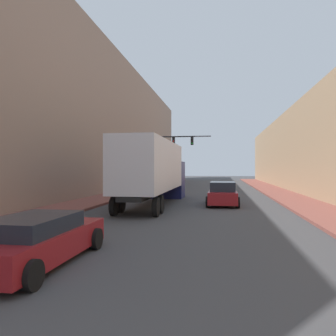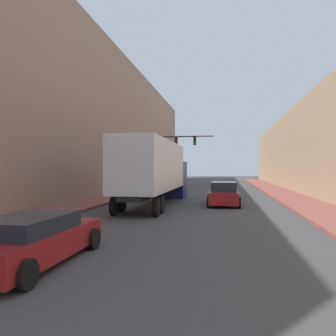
{
  "view_description": "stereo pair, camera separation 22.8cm",
  "coord_description": "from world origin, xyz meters",
  "views": [
    {
      "loc": [
        1.85,
        0.42,
        2.47
      ],
      "look_at": [
        -0.75,
        16.33,
        2.46
      ],
      "focal_mm": 35.0,
      "sensor_mm": 36.0,
      "label": 1
    },
    {
      "loc": [
        2.07,
        0.45,
        2.47
      ],
      "look_at": [
        -0.75,
        16.33,
        2.46
      ],
      "focal_mm": 35.0,
      "sensor_mm": 36.0,
      "label": 2
    }
  ],
  "objects": [
    {
      "name": "sidewalk_right",
      "position": [
        7.26,
        30.0,
        0.07
      ],
      "size": [
        2.99,
        80.0,
        0.15
      ],
      "color": "brown",
      "rests_on": "ground"
    },
    {
      "name": "sidewalk_left",
      "position": [
        -7.26,
        30.0,
        0.07
      ],
      "size": [
        2.99,
        80.0,
        0.15
      ],
      "color": "brown",
      "rests_on": "ground"
    },
    {
      "name": "building_left",
      "position": [
        -11.75,
        30.0,
        7.39
      ],
      "size": [
        6.0,
        80.0,
        14.78
      ],
      "color": "#997A66",
      "rests_on": "ground"
    },
    {
      "name": "semi_truck",
      "position": [
        -2.49,
        21.81,
        2.32
      ],
      "size": [
        2.5,
        13.11,
        4.13
      ],
      "color": "silver",
      "rests_on": "ground"
    },
    {
      "name": "sedan_car",
      "position": [
        -2.82,
        8.14,
        0.62
      ],
      "size": [
        2.05,
        4.7,
        1.26
      ],
      "color": "maroon",
      "rests_on": "ground"
    },
    {
      "name": "suv_car",
      "position": [
        1.93,
        22.41,
        0.74
      ],
      "size": [
        2.06,
        4.53,
        1.55
      ],
      "color": "maroon",
      "rests_on": "ground"
    },
    {
      "name": "traffic_signal_gantry",
      "position": [
        -4.1,
        37.22,
        4.37
      ],
      "size": [
        6.43,
        0.35,
        6.31
      ],
      "color": "black",
      "rests_on": "ground"
    }
  ]
}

